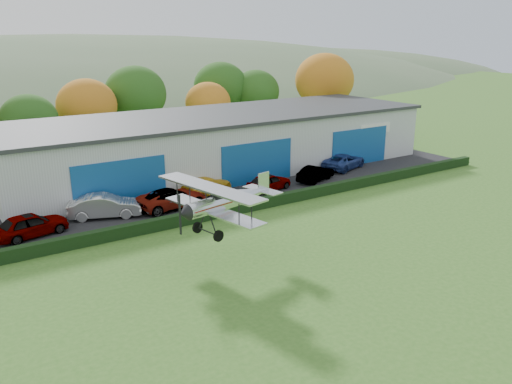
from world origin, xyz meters
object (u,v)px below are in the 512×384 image
car_0 (31,225)px  car_5 (316,173)px  car_2 (172,198)px  biplane (223,200)px  car_6 (344,161)px  car_3 (207,186)px  car_4 (269,182)px  car_1 (105,206)px  hangar (222,141)px

car_0 → car_5: car_0 is taller
car_2 → biplane: biplane is taller
car_6 → car_0: bearing=75.6°
car_6 → car_3: bearing=71.7°
car_3 → car_5: car_3 is taller
car_6 → biplane: size_ratio=0.68×
car_0 → car_5: 23.34m
car_2 → car_6: car_2 is taller
car_4 → car_2: bearing=75.3°
car_3 → car_6: size_ratio=0.92×
car_1 → car_3: size_ratio=1.06×
car_3 → biplane: bearing=138.4°
car_2 → car_1: bearing=75.5°
biplane → car_0: bearing=118.7°
hangar → car_5: size_ratio=9.92×
car_0 → car_3: car_0 is taller
hangar → car_1: size_ratio=8.17×
car_4 → biplane: biplane is taller
car_5 → car_3: bearing=60.4°
car_1 → biplane: 11.70m
car_0 → car_5: size_ratio=1.11×
car_3 → car_6: car_6 is taller
car_3 → biplane: biplane is taller
car_0 → car_4: (18.29, 0.01, -0.07)m
biplane → car_2: bearing=70.5°
car_0 → car_5: bearing=-101.9°
car_1 → car_3: bearing=-62.6°
car_1 → car_2: 4.80m
car_4 → car_6: car_6 is taller
hangar → car_3: size_ratio=8.62×
car_3 → car_2: bearing=96.2°
car_2 → car_0: bearing=85.4°
car_3 → car_6: (14.81, 0.03, 0.03)m
hangar → car_5: hangar is taller
car_5 → car_6: car_6 is taller
car_2 → car_6: (18.61, 1.73, -0.02)m
car_5 → biplane: (-14.95, -10.02, 2.90)m
car_2 → car_6: bearing=-91.0°
hangar → car_5: bearing=-61.4°
car_5 → car_6: (5.07, 1.89, 0.04)m
car_2 → car_3: (3.81, 1.70, -0.05)m
car_2 → biplane: 10.66m
car_0 → car_2: 9.80m
car_5 → biplane: biplane is taller
car_3 → biplane: (-5.22, -11.88, 2.89)m
hangar → car_2: size_ratio=7.67×
car_2 → biplane: size_ratio=0.70×
car_1 → car_4: (13.25, -0.96, -0.11)m
car_0 → car_3: size_ratio=0.97×
car_0 → car_2: car_0 is taller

